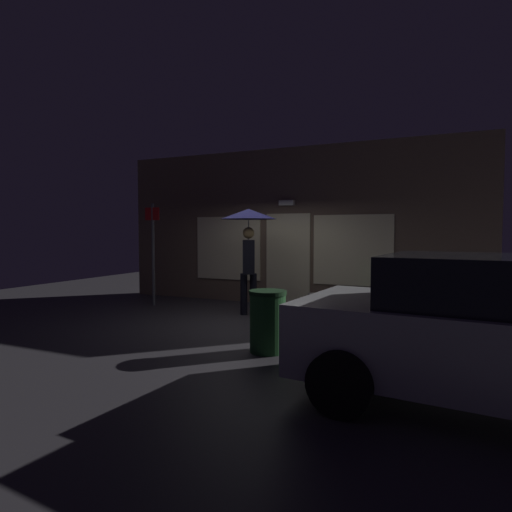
% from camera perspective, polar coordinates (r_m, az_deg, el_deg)
% --- Properties ---
extents(ground_plane, '(18.00, 18.00, 0.00)m').
position_cam_1_polar(ground_plane, '(8.45, -0.80, -8.79)').
color(ground_plane, '#38353A').
extents(building_facade, '(8.97, 0.48, 3.77)m').
position_cam_1_polar(building_facade, '(10.44, 4.59, 3.80)').
color(building_facade, brown).
rests_on(building_facade, ground).
extents(person_with_umbrella, '(1.18, 1.18, 2.24)m').
position_cam_1_polar(person_with_umbrella, '(9.02, -1.00, 3.50)').
color(person_with_umbrella, black).
rests_on(person_with_umbrella, ground).
extents(parked_car, '(4.21, 2.35, 1.52)m').
position_cam_1_polar(parked_car, '(4.85, 30.65, -8.81)').
color(parked_car, '#A5A8AD').
rests_on(parked_car, ground).
extents(street_sign_post, '(0.40, 0.07, 2.44)m').
position_cam_1_polar(street_sign_post, '(10.49, -13.57, 1.07)').
color(street_sign_post, '#595B60').
rests_on(street_sign_post, ground).
extents(sidewalk_bollard, '(0.25, 0.25, 0.48)m').
position_cam_1_polar(sidewalk_bollard, '(9.01, 7.73, -6.49)').
color(sidewalk_bollard, slate).
rests_on(sidewalk_bollard, ground).
extents(trash_bin, '(0.55, 0.55, 0.90)m').
position_cam_1_polar(trash_bin, '(6.30, 1.57, -8.67)').
color(trash_bin, '#1E4C23').
rests_on(trash_bin, ground).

